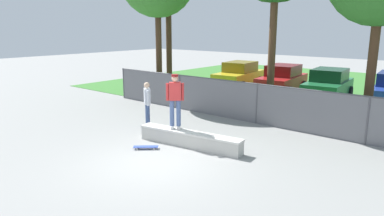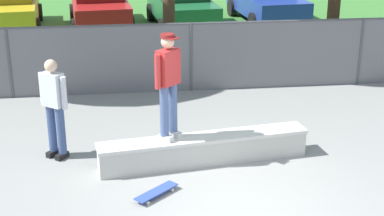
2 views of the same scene
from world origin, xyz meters
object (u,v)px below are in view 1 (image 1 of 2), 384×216
concrete_ledge (189,139)px  car_green (328,84)px  car_yellow (239,75)px  bystander (147,103)px  car_red (282,79)px  skateboard (146,147)px  skateboarder (175,99)px

concrete_ledge → car_green: 10.80m
concrete_ledge → car_yellow: car_yellow is taller
bystander → car_red: bearing=87.4°
car_red → car_green: 2.84m
concrete_ledge → bystander: size_ratio=2.07×
skateboard → car_yellow: 12.90m
car_yellow → bystander: bearing=-76.3°
car_yellow → bystander: size_ratio=2.39×
skateboarder → car_green: bearing=82.9°
car_red → car_green: same height
car_red → concrete_ledge: bearing=-79.2°
concrete_ledge → car_green: bearing=86.2°
car_yellow → bystander: (2.56, -10.51, 0.17)m
bystander → skateboard: bearing=-44.8°
skateboard → car_green: size_ratio=0.17×
skateboarder → car_green: (1.33, 10.77, -0.69)m
skateboard → car_yellow: (-4.22, 12.16, 0.77)m
car_yellow → car_red: 3.03m
skateboard → car_green: bearing=82.2°
skateboarder → bystander: 2.11m
car_green → concrete_ledge: bearing=-93.8°
skateboarder → bystander: size_ratio=1.01×
skateboard → bystander: (-1.67, 1.66, 0.94)m
skateboarder → car_yellow: 11.98m
car_red → car_green: (2.83, -0.29, 0.00)m
concrete_ledge → car_yellow: size_ratio=0.86×
skateboard → bystander: size_ratio=0.40×
concrete_ledge → skateboard: bearing=-129.3°
car_red → bystander: (-0.47, -10.50, 0.17)m
car_yellow → car_red: size_ratio=1.00×
car_yellow → car_green: 5.86m
car_red → skateboarder: bearing=-82.3°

